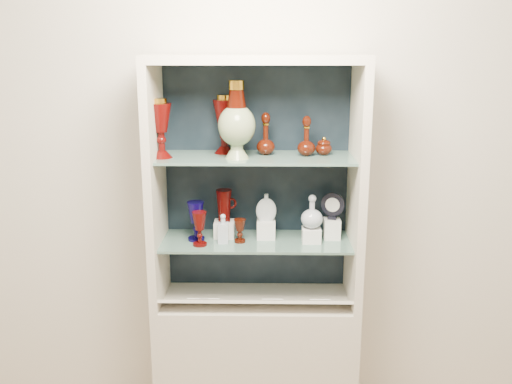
{
  "coord_description": "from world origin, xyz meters",
  "views": [
    {
      "loc": [
        0.04,
        -1.1,
        1.99
      ],
      "look_at": [
        0.0,
        1.53,
        1.3
      ],
      "focal_mm": 40.0,
      "sensor_mm": 36.0,
      "label": 1
    }
  ],
  "objects_px": {
    "ruby_goblet_small": "(240,231)",
    "clear_square_bottle": "(223,228)",
    "pedestal_lamp_left": "(161,128)",
    "cameo_medallion": "(333,206)",
    "ruby_decanter_a": "(266,131)",
    "ruby_decanter_b": "(306,135)",
    "ruby_pitcher": "(224,206)",
    "flat_flask": "(266,207)",
    "pedestal_lamp_right": "(224,124)",
    "enamel_urn": "(237,120)",
    "cobalt_goblet": "(196,221)",
    "lidded_bowl": "(324,146)",
    "clear_round_decanter": "(312,212)",
    "ruby_goblet_tall": "(200,229)"
  },
  "relations": [
    {
      "from": "ruby_pitcher",
      "to": "clear_square_bottle",
      "type": "distance_m",
      "value": 0.13
    },
    {
      "from": "enamel_urn",
      "to": "ruby_goblet_small",
      "type": "relative_size",
      "value": 3.11
    },
    {
      "from": "ruby_decanter_a",
      "to": "cameo_medallion",
      "type": "xyz_separation_m",
      "value": [
        0.33,
        -0.01,
        -0.37
      ]
    },
    {
      "from": "pedestal_lamp_right",
      "to": "ruby_decanter_a",
      "type": "relative_size",
      "value": 1.23
    },
    {
      "from": "pedestal_lamp_left",
      "to": "cameo_medallion",
      "type": "distance_m",
      "value": 0.91
    },
    {
      "from": "ruby_decanter_b",
      "to": "flat_flask",
      "type": "distance_m",
      "value": 0.41
    },
    {
      "from": "enamel_urn",
      "to": "ruby_decanter_a",
      "type": "xyz_separation_m",
      "value": [
        0.13,
        0.09,
        -0.06
      ]
    },
    {
      "from": "pedestal_lamp_left",
      "to": "ruby_pitcher",
      "type": "relative_size",
      "value": 1.71
    },
    {
      "from": "ruby_decanter_b",
      "to": "cameo_medallion",
      "type": "height_order",
      "value": "ruby_decanter_b"
    },
    {
      "from": "cobalt_goblet",
      "to": "clear_round_decanter",
      "type": "distance_m",
      "value": 0.57
    },
    {
      "from": "pedestal_lamp_left",
      "to": "cameo_medallion",
      "type": "height_order",
      "value": "pedestal_lamp_left"
    },
    {
      "from": "ruby_pitcher",
      "to": "clear_round_decanter",
      "type": "distance_m",
      "value": 0.44
    },
    {
      "from": "pedestal_lamp_right",
      "to": "ruby_decanter_a",
      "type": "height_order",
      "value": "pedestal_lamp_right"
    },
    {
      "from": "lidded_bowl",
      "to": "flat_flask",
      "type": "distance_m",
      "value": 0.41
    },
    {
      "from": "pedestal_lamp_left",
      "to": "ruby_decanter_b",
      "type": "relative_size",
      "value": 1.37
    },
    {
      "from": "ruby_goblet_tall",
      "to": "ruby_goblet_small",
      "type": "bearing_deg",
      "value": 14.43
    },
    {
      "from": "clear_square_bottle",
      "to": "flat_flask",
      "type": "distance_m",
      "value": 0.24
    },
    {
      "from": "enamel_urn",
      "to": "clear_round_decanter",
      "type": "xyz_separation_m",
      "value": [
        0.36,
        0.03,
        -0.45
      ]
    },
    {
      "from": "lidded_bowl",
      "to": "clear_square_bottle",
      "type": "distance_m",
      "value": 0.63
    },
    {
      "from": "pedestal_lamp_left",
      "to": "enamel_urn",
      "type": "height_order",
      "value": "enamel_urn"
    },
    {
      "from": "ruby_decanter_a",
      "to": "clear_round_decanter",
      "type": "relative_size",
      "value": 1.43
    },
    {
      "from": "enamel_urn",
      "to": "cameo_medallion",
      "type": "relative_size",
      "value": 2.59
    },
    {
      "from": "ruby_decanter_b",
      "to": "ruby_goblet_small",
      "type": "distance_m",
      "value": 0.56
    },
    {
      "from": "clear_square_bottle",
      "to": "clear_round_decanter",
      "type": "distance_m",
      "value": 0.44
    },
    {
      "from": "ruby_goblet_small",
      "to": "pedestal_lamp_right",
      "type": "bearing_deg",
      "value": 124.49
    },
    {
      "from": "lidded_bowl",
      "to": "ruby_pitcher",
      "type": "distance_m",
      "value": 0.57
    },
    {
      "from": "lidded_bowl",
      "to": "ruby_pitcher",
      "type": "relative_size",
      "value": 0.56
    },
    {
      "from": "ruby_goblet_small",
      "to": "flat_flask",
      "type": "xyz_separation_m",
      "value": [
        0.13,
        0.06,
        0.1
      ]
    },
    {
      "from": "enamel_urn",
      "to": "ruby_decanter_a",
      "type": "height_order",
      "value": "enamel_urn"
    },
    {
      "from": "ruby_goblet_small",
      "to": "ruby_pitcher",
      "type": "bearing_deg",
      "value": 135.29
    },
    {
      "from": "pedestal_lamp_right",
      "to": "ruby_goblet_tall",
      "type": "relative_size",
      "value": 1.69
    },
    {
      "from": "ruby_goblet_small",
      "to": "clear_square_bottle",
      "type": "bearing_deg",
      "value": -172.65
    },
    {
      "from": "lidded_bowl",
      "to": "cameo_medallion",
      "type": "relative_size",
      "value": 0.65
    },
    {
      "from": "ruby_decanter_a",
      "to": "ruby_decanter_b",
      "type": "xyz_separation_m",
      "value": [
        0.19,
        -0.03,
        -0.01
      ]
    },
    {
      "from": "cobalt_goblet",
      "to": "ruby_pitcher",
      "type": "distance_m",
      "value": 0.16
    },
    {
      "from": "pedestal_lamp_left",
      "to": "ruby_decanter_b",
      "type": "distance_m",
      "value": 0.68
    },
    {
      "from": "pedestal_lamp_left",
      "to": "ruby_decanter_a",
      "type": "relative_size",
      "value": 1.21
    },
    {
      "from": "ruby_goblet_tall",
      "to": "clear_round_decanter",
      "type": "relative_size",
      "value": 1.05
    },
    {
      "from": "clear_square_bottle",
      "to": "cameo_medallion",
      "type": "height_order",
      "value": "cameo_medallion"
    },
    {
      "from": "flat_flask",
      "to": "pedestal_lamp_left",
      "type": "bearing_deg",
      "value": -172.54
    },
    {
      "from": "pedestal_lamp_right",
      "to": "clear_round_decanter",
      "type": "height_order",
      "value": "pedestal_lamp_right"
    },
    {
      "from": "lidded_bowl",
      "to": "ruby_goblet_tall",
      "type": "distance_m",
      "value": 0.71
    },
    {
      "from": "enamel_urn",
      "to": "ruby_pitcher",
      "type": "height_order",
      "value": "enamel_urn"
    },
    {
      "from": "pedestal_lamp_left",
      "to": "clear_square_bottle",
      "type": "xyz_separation_m",
      "value": [
        0.28,
        -0.0,
        -0.49
      ]
    },
    {
      "from": "enamel_urn",
      "to": "ruby_pitcher",
      "type": "relative_size",
      "value": 2.22
    },
    {
      "from": "cameo_medallion",
      "to": "ruby_decanter_a",
      "type": "bearing_deg",
      "value": -166.86
    },
    {
      "from": "pedestal_lamp_right",
      "to": "ruby_decanter_a",
      "type": "xyz_separation_m",
      "value": [
        0.2,
        -0.04,
        -0.03
      ]
    },
    {
      "from": "ruby_decanter_a",
      "to": "lidded_bowl",
      "type": "height_order",
      "value": "ruby_decanter_a"
    },
    {
      "from": "enamel_urn",
      "to": "clear_round_decanter",
      "type": "distance_m",
      "value": 0.58
    },
    {
      "from": "ruby_goblet_small",
      "to": "flat_flask",
      "type": "relative_size",
      "value": 0.82
    }
  ]
}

